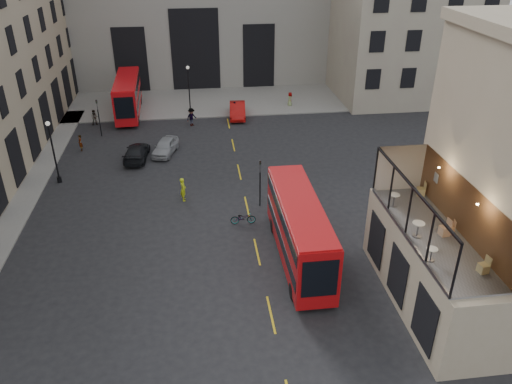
{
  "coord_description": "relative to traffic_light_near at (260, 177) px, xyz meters",
  "views": [
    {
      "loc": [
        -5.46,
        -20.65,
        18.94
      ],
      "look_at": [
        -1.73,
        8.69,
        3.0
      ],
      "focal_mm": 35.0,
      "sensor_mm": 36.0,
      "label": 1
    }
  ],
  "objects": [
    {
      "name": "cafe_table_near",
      "position": [
        6.38,
        -14.22,
        2.62
      ],
      "size": [
        0.54,
        0.54,
        0.68
      ],
      "color": "white",
      "rests_on": "cafe_floor"
    },
    {
      "name": "street_lamp_b",
      "position": [
        -5.0,
        22.0,
        -0.03
      ],
      "size": [
        0.36,
        0.36,
        5.33
      ],
      "color": "black",
      "rests_on": "ground"
    },
    {
      "name": "pedestrian_a",
      "position": [
        -15.07,
        19.35,
        -1.6
      ],
      "size": [
        0.94,
        0.82,
        1.65
      ],
      "primitive_type": "imported",
      "rotation": [
        0.0,
        0.0,
        0.29
      ],
      "color": "gray",
      "rests_on": "ground"
    },
    {
      "name": "cafe_chair_d",
      "position": [
        8.64,
        -7.88,
        2.44
      ],
      "size": [
        0.52,
        0.52,
        0.88
      ],
      "color": "tan",
      "rests_on": "cafe_floor"
    },
    {
      "name": "pedestrian_b",
      "position": [
        -4.88,
        17.88,
        -1.47
      ],
      "size": [
        1.4,
        1.31,
        1.9
      ],
      "primitive_type": "imported",
      "rotation": [
        0.0,
        0.0,
        0.65
      ],
      "color": "gray",
      "rests_on": "ground"
    },
    {
      "name": "bus_near",
      "position": [
        1.5,
        -7.08,
        -0.07
      ],
      "size": [
        2.44,
        10.5,
        4.19
      ],
      "color": "#AB0B0E",
      "rests_on": "ground"
    },
    {
      "name": "ground",
      "position": [
        1.0,
        -12.0,
        -2.42
      ],
      "size": [
        140.0,
        140.0,
        0.0
      ],
      "primitive_type": "plane",
      "color": "black",
      "rests_on": "ground"
    },
    {
      "name": "cafe_chair_c",
      "position": [
        8.42,
        -12.08,
        2.41
      ],
      "size": [
        0.46,
        0.46,
        0.78
      ],
      "color": "#DCAA7F",
      "rests_on": "cafe_floor"
    },
    {
      "name": "cafe_table_mid",
      "position": [
        6.59,
        -12.12,
        2.71
      ],
      "size": [
        0.64,
        0.64,
        0.8
      ],
      "color": "white",
      "rests_on": "cafe_floor"
    },
    {
      "name": "pedestrian_d",
      "position": [
        6.61,
        22.86,
        -1.59
      ],
      "size": [
        0.73,
        0.93,
        1.67
      ],
      "primitive_type": "imported",
      "rotation": [
        0.0,
        0.0,
        1.85
      ],
      "color": "gray",
      "rests_on": "ground"
    },
    {
      "name": "host_frontage",
      "position": [
        7.5,
        -12.0,
        -0.17
      ],
      "size": [
        3.0,
        11.0,
        4.5
      ],
      "primitive_type": "cube",
      "color": "tan",
      "rests_on": "ground"
    },
    {
      "name": "pedestrian_c",
      "position": [
        -0.1,
        20.08,
        -1.57
      ],
      "size": [
        1.06,
        0.57,
        1.72
      ],
      "primitive_type": "imported",
      "rotation": [
        0.0,
        0.0,
        3.3
      ],
      "color": "gray",
      "rests_on": "ground"
    },
    {
      "name": "car_b",
      "position": [
        0.17,
        19.91,
        -1.62
      ],
      "size": [
        2.07,
        4.98,
        1.6
      ],
      "primitive_type": "imported",
      "rotation": [
        0.0,
        0.0,
        -0.08
      ],
      "color": "#AE0C0A",
      "rests_on": "ground"
    },
    {
      "name": "street_lamp_a",
      "position": [
        -16.0,
        6.0,
        -0.03
      ],
      "size": [
        0.36,
        0.36,
        5.33
      ],
      "color": "black",
      "rests_on": "ground"
    },
    {
      "name": "bicycle",
      "position": [
        -1.54,
        -2.39,
        -1.95
      ],
      "size": [
        1.8,
        0.67,
        0.94
      ],
      "primitive_type": "imported",
      "rotation": [
        0.0,
        0.0,
        1.55
      ],
      "color": "gray",
      "rests_on": "ground"
    },
    {
      "name": "cafe_table_far",
      "position": [
        6.53,
        -8.93,
        2.67
      ],
      "size": [
        0.6,
        0.6,
        0.76
      ],
      "color": "beige",
      "rests_on": "cafe_floor"
    },
    {
      "name": "host_building_main",
      "position": [
        10.95,
        -12.0,
        5.36
      ],
      "size": [
        7.26,
        11.4,
        15.1
      ],
      "color": "tan",
      "rests_on": "ground"
    },
    {
      "name": "cafe_floor",
      "position": [
        7.5,
        -12.0,
        2.12
      ],
      "size": [
        3.0,
        10.0,
        0.1
      ],
      "primitive_type": "cube",
      "color": "slate",
      "rests_on": "host_frontage"
    },
    {
      "name": "gateway",
      "position": [
        -4.0,
        35.99,
        6.96
      ],
      "size": [
        35.0,
        10.6,
        18.0
      ],
      "color": "gray",
      "rests_on": "ground"
    },
    {
      "name": "car_c",
      "position": [
        -9.97,
        9.86,
        -1.74
      ],
      "size": [
        2.31,
        4.86,
        1.37
      ],
      "primitive_type": "imported",
      "rotation": [
        0.0,
        0.0,
        3.06
      ],
      "color": "black",
      "rests_on": "ground"
    },
    {
      "name": "bus_far",
      "position": [
        -11.78,
        22.45,
        -0.12
      ],
      "size": [
        2.72,
        10.37,
        4.11
      ],
      "color": "red",
      "rests_on": "ground"
    },
    {
      "name": "cafe_chair_b",
      "position": [
        8.05,
        -12.2,
        2.46
      ],
      "size": [
        0.51,
        0.51,
        0.93
      ],
      "color": "#DDAA7F",
      "rests_on": "cafe_floor"
    },
    {
      "name": "traffic_light_far",
      "position": [
        -14.0,
        16.0,
        0.0
      ],
      "size": [
        0.16,
        0.2,
        3.8
      ],
      "color": "black",
      "rests_on": "ground"
    },
    {
      "name": "building_right",
      "position": [
        21.0,
        27.97,
        7.97
      ],
      "size": [
        16.6,
        18.6,
        20.0
      ],
      "color": "#A29B83",
      "rests_on": "ground"
    },
    {
      "name": "traffic_light_near",
      "position": [
        0.0,
        0.0,
        0.0
      ],
      "size": [
        0.16,
        0.2,
        3.8
      ],
      "color": "black",
      "rests_on": "ground"
    },
    {
      "name": "car_a",
      "position": [
        -7.42,
        10.81,
        -1.72
      ],
      "size": [
        2.77,
        4.47,
        1.42
      ],
      "primitive_type": "imported",
      "rotation": [
        0.0,
        0.0,
        -0.28
      ],
      "color": "#919398",
      "rests_on": "ground"
    },
    {
      "name": "cafe_chair_a",
      "position": [
        8.4,
        -15.42,
        2.43
      ],
      "size": [
        0.48,
        0.48,
        0.85
      ],
      "color": "#D6BF7B",
      "rests_on": "cafe_floor"
    },
    {
      "name": "pedestrian_e",
      "position": [
        -15.37,
        12.52,
        -1.65
      ],
      "size": [
        0.51,
        0.65,
        1.55
      ],
      "primitive_type": "imported",
      "rotation": [
        0.0,
        0.0,
        4.99
      ],
      "color": "gray",
      "rests_on": "ground"
    },
    {
      "name": "cyclist",
      "position": [
        -5.75,
        1.62,
        -1.48
      ],
      "size": [
        0.52,
        0.73,
        1.89
      ],
      "primitive_type": "imported",
      "rotation": [
        0.0,
        0.0,
        1.68
      ],
      "color": "#C2D916",
      "rests_on": "ground"
    },
    {
      "name": "pavement_far",
      "position": [
        -5.0,
        26.0,
        -2.36
      ],
      "size": [
        40.0,
        12.0,
        0.12
      ],
      "primitive_type": "cube",
      "color": "slate",
      "rests_on": "ground"
    }
  ]
}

